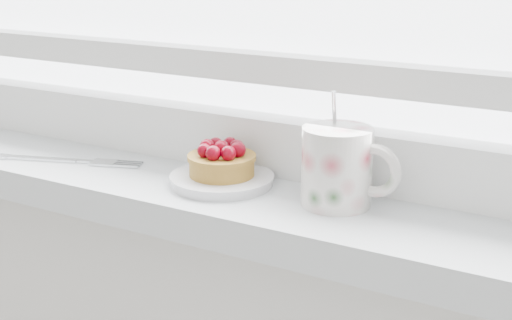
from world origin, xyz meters
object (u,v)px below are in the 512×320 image
Objects in this scene: raspberry_tart at (222,160)px; floral_mug at (339,165)px; fork at (65,160)px; saucer at (222,180)px.

raspberry_tart is 0.15m from floral_mug.
fork is at bearing -175.22° from floral_mug.
saucer is 0.02m from raspberry_tart.
saucer is 1.53× the size of raspberry_tart.
saucer is 0.23m from fork.
fork is (-0.38, -0.03, -0.04)m from floral_mug.
floral_mug is (0.15, 0.01, 0.02)m from raspberry_tart.
raspberry_tart is (0.00, -0.00, 0.02)m from saucer.
saucer is at bearing 6.27° from fork.
floral_mug is at bearing 4.78° from fork.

